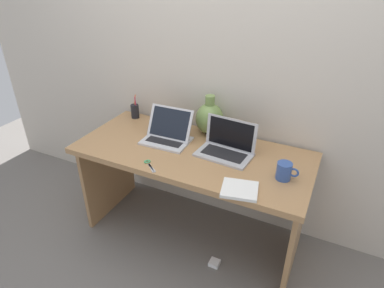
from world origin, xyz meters
TOP-DOWN VIEW (x-y plane):
  - ground_plane at (0.00, 0.00)m, footprint 6.00×6.00m
  - back_wall at (0.00, 0.39)m, footprint 4.40×0.04m
  - desk at (0.00, 0.00)m, footprint 1.58×0.70m
  - laptop_left at (-0.22, 0.06)m, footprint 0.33×0.25m
  - laptop_right at (0.22, 0.08)m, footprint 0.37×0.25m
  - green_vase at (0.00, 0.29)m, footprint 0.20×0.20m
  - notebook_stack at (0.43, -0.28)m, footprint 0.23×0.21m
  - coffee_mug at (0.62, -0.06)m, footprint 0.13×0.09m
  - pen_cup at (-0.64, 0.27)m, footprint 0.06×0.06m
  - scissors at (-0.17, -0.27)m, footprint 0.13×0.11m
  - power_brick at (0.27, -0.20)m, footprint 0.07×0.07m

SIDE VIEW (x-z plane):
  - ground_plane at x=0.00m, z-range 0.00..0.00m
  - power_brick at x=0.27m, z-range 0.00..0.03m
  - desk at x=0.00m, z-range 0.22..0.96m
  - scissors at x=-0.17m, z-range 0.74..0.75m
  - notebook_stack at x=0.43m, z-range 0.74..0.76m
  - coffee_mug at x=0.62m, z-range 0.74..0.85m
  - pen_cup at x=-0.64m, z-range 0.71..0.90m
  - laptop_left at x=-0.22m, z-range 0.69..0.91m
  - laptop_right at x=0.22m, z-range 0.69..0.91m
  - green_vase at x=0.00m, z-range 0.72..1.01m
  - back_wall at x=0.00m, z-range 0.00..2.40m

